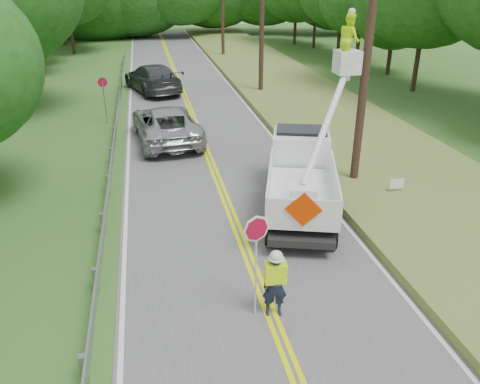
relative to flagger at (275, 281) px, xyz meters
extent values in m
cube|color=#4F4F52|center=(-0.06, 11.72, -0.94)|extent=(7.20, 96.00, 0.02)
cube|color=#EDF600|center=(-0.16, 11.72, -0.93)|extent=(0.12, 96.00, 0.00)
cube|color=#EDF600|center=(0.04, 11.72, -0.93)|extent=(0.12, 96.00, 0.00)
cube|color=silver|center=(-3.51, 11.72, -0.93)|extent=(0.12, 96.00, 0.00)
cube|color=silver|center=(3.39, 11.72, -0.93)|extent=(0.12, 96.00, 0.00)
cube|color=gray|center=(-4.16, -1.28, -0.60)|extent=(0.12, 0.14, 0.70)
cube|color=gray|center=(-4.16, 1.72, -0.60)|extent=(0.12, 0.14, 0.70)
cube|color=gray|center=(-4.16, 4.72, -0.60)|extent=(0.12, 0.14, 0.70)
cube|color=gray|center=(-4.16, 7.72, -0.60)|extent=(0.12, 0.14, 0.70)
cube|color=gray|center=(-4.16, 10.72, -0.60)|extent=(0.12, 0.14, 0.70)
cube|color=gray|center=(-4.16, 13.72, -0.60)|extent=(0.12, 0.14, 0.70)
cube|color=gray|center=(-4.16, 16.72, -0.60)|extent=(0.12, 0.14, 0.70)
cube|color=gray|center=(-4.16, 19.72, -0.60)|extent=(0.12, 0.14, 0.70)
cube|color=gray|center=(-4.16, 22.72, -0.60)|extent=(0.12, 0.14, 0.70)
cube|color=gray|center=(-4.16, 25.72, -0.60)|extent=(0.12, 0.14, 0.70)
cube|color=gray|center=(-4.16, 28.72, -0.60)|extent=(0.12, 0.14, 0.70)
cube|color=gray|center=(-4.16, 31.72, -0.60)|extent=(0.12, 0.14, 0.70)
cube|color=gray|center=(-4.16, 34.72, -0.60)|extent=(0.12, 0.14, 0.70)
cube|color=gray|center=(-4.06, 12.72, -0.35)|extent=(0.05, 48.00, 0.34)
cylinder|color=black|center=(4.94, 6.72, 4.05)|extent=(0.30, 0.30, 10.00)
cylinder|color=black|center=(4.94, 21.72, 4.05)|extent=(0.30, 0.30, 10.00)
cylinder|color=black|center=(4.94, 36.72, 4.05)|extent=(0.30, 0.30, 10.00)
cube|color=olive|center=(7.04, 11.72, -0.80)|extent=(7.00, 96.00, 0.30)
cylinder|color=#332319|center=(-9.79, 19.54, 1.02)|extent=(0.32, 0.32, 3.96)
cylinder|color=#332319|center=(-10.38, 22.78, 0.39)|extent=(0.32, 0.32, 2.68)
ellipsoid|color=#1A4510|center=(-10.38, 22.78, 3.66)|extent=(6.25, 6.25, 5.50)
cylinder|color=#332319|center=(-11.26, 30.76, 0.48)|extent=(0.32, 0.32, 2.87)
ellipsoid|color=#1A4510|center=(-11.26, 30.76, 3.99)|extent=(6.69, 6.69, 5.89)
cylinder|color=#332319|center=(-11.05, 35.65, 0.32)|extent=(0.32, 0.32, 2.54)
ellipsoid|color=#1A4510|center=(-11.05, 35.65, 3.43)|extent=(5.93, 5.93, 5.22)
cylinder|color=#332319|center=(-9.12, 41.79, 0.93)|extent=(0.32, 0.32, 3.77)
cylinder|color=#332319|center=(-10.82, 48.33, 1.16)|extent=(0.32, 0.32, 4.24)
cylinder|color=#332319|center=(15.22, 20.46, 1.06)|extent=(0.32, 0.32, 4.03)
cylinder|color=#332319|center=(16.25, 26.09, 0.41)|extent=(0.32, 0.32, 2.72)
ellipsoid|color=#1A4510|center=(16.25, 26.09, 3.73)|extent=(6.34, 6.34, 5.58)
cylinder|color=#332319|center=(15.91, 31.24, 0.60)|extent=(0.32, 0.32, 3.12)
cylinder|color=#332319|center=(15.73, 35.13, 0.79)|extent=(0.32, 0.32, 3.49)
cylinder|color=#332319|center=(15.31, 40.77, 0.82)|extent=(0.32, 0.32, 3.55)
cylinder|color=#332319|center=(14.18, 43.95, 0.66)|extent=(0.32, 0.32, 3.22)
imported|color=#191E33|center=(0.02, 0.00, -0.13)|extent=(0.62, 0.44, 1.60)
cube|color=#BBED0C|center=(0.02, 0.00, 0.23)|extent=(0.52, 0.35, 0.49)
ellipsoid|color=silver|center=(0.02, 0.00, 0.67)|extent=(0.30, 0.30, 0.24)
cylinder|color=#B7B7B7|center=(-0.43, 0.10, 0.19)|extent=(0.04, 0.04, 2.24)
cylinder|color=maroon|center=(-0.43, 0.10, 1.36)|extent=(0.62, 0.21, 0.64)
cylinder|color=black|center=(0.72, 3.09, -0.50)|extent=(0.51, 0.90, 0.86)
cylinder|color=black|center=(2.43, 2.56, -0.50)|extent=(0.51, 0.90, 0.86)
cylinder|color=black|center=(1.25, 4.81, -0.50)|extent=(0.51, 0.90, 0.86)
cylinder|color=black|center=(2.97, 4.27, -0.50)|extent=(0.51, 0.90, 0.86)
cylinder|color=black|center=(1.92, 6.96, -0.50)|extent=(0.51, 0.90, 0.86)
cylinder|color=black|center=(3.64, 6.42, -0.50)|extent=(0.51, 0.90, 0.86)
cube|color=black|center=(2.19, 4.80, -0.44)|extent=(3.51, 6.06, 0.22)
cube|color=silver|center=(2.00, 4.20, 0.01)|extent=(3.20, 4.57, 0.20)
cube|color=silver|center=(1.03, 4.50, 0.46)|extent=(1.28, 3.97, 0.81)
cube|color=silver|center=(2.97, 3.90, 0.46)|extent=(1.28, 3.97, 0.81)
cube|color=silver|center=(1.39, 2.24, 0.46)|extent=(1.99, 0.66, 0.81)
cube|color=silver|center=(2.91, 7.12, 0.28)|extent=(2.44, 2.23, 1.62)
cube|color=black|center=(2.96, 7.29, 0.87)|extent=(2.07, 1.65, 0.67)
cube|color=silver|center=(1.71, 3.25, 0.46)|extent=(1.01, 1.01, 0.72)
cube|color=silver|center=(4.24, 6.72, 3.63)|extent=(0.76, 0.76, 0.76)
imported|color=#BBED0C|center=(4.24, 6.72, 4.39)|extent=(0.62, 0.80, 1.65)
cube|color=#D83300|center=(1.38, 2.18, 0.60)|extent=(0.98, 0.34, 1.02)
imported|color=#A5A6AC|center=(-1.71, 13.24, -0.11)|extent=(3.33, 6.20, 1.66)
imported|color=#393E42|center=(-1.99, 23.78, -0.04)|extent=(4.17, 6.62, 1.79)
cylinder|color=gray|center=(-4.67, 16.85, 0.19)|extent=(0.06, 0.06, 2.28)
cylinder|color=maroon|center=(-4.67, 16.85, 1.22)|extent=(0.51, 0.13, 0.52)
cube|color=white|center=(5.89, 5.25, -0.38)|extent=(0.53, 0.03, 0.37)
cylinder|color=gray|center=(5.68, 5.25, -0.69)|extent=(0.02, 0.02, 0.53)
cylinder|color=gray|center=(6.10, 5.25, -0.69)|extent=(0.02, 0.02, 0.53)
camera|label=1|loc=(-2.54, -8.63, 6.42)|focal=35.53mm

